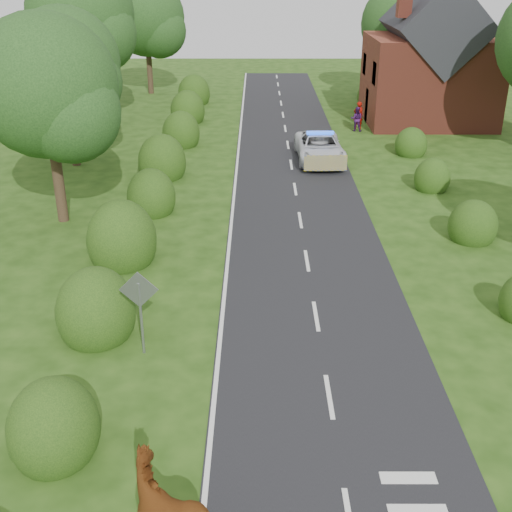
{
  "coord_description": "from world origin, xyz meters",
  "views": [
    {
      "loc": [
        -1.83,
        -13.17,
        10.07
      ],
      "look_at": [
        -1.86,
        5.65,
        1.3
      ],
      "focal_mm": 45.0,
      "sensor_mm": 36.0,
      "label": 1
    }
  ],
  "objects_px": {
    "road_sign": "(140,301)",
    "pedestrian_purple": "(357,119)",
    "pedestrian_red": "(358,115)",
    "police_van": "(320,148)"
  },
  "relations": [
    {
      "from": "road_sign",
      "to": "pedestrian_purple",
      "type": "distance_m",
      "value": 27.15
    },
    {
      "from": "road_sign",
      "to": "pedestrian_red",
      "type": "height_order",
      "value": "road_sign"
    },
    {
      "from": "road_sign",
      "to": "pedestrian_red",
      "type": "relative_size",
      "value": 1.43
    },
    {
      "from": "police_van",
      "to": "pedestrian_purple",
      "type": "height_order",
      "value": "police_van"
    },
    {
      "from": "road_sign",
      "to": "pedestrian_purple",
      "type": "relative_size",
      "value": 1.64
    },
    {
      "from": "police_van",
      "to": "pedestrian_red",
      "type": "height_order",
      "value": "pedestrian_red"
    },
    {
      "from": "road_sign",
      "to": "police_van",
      "type": "relative_size",
      "value": 0.47
    },
    {
      "from": "police_van",
      "to": "pedestrian_purple",
      "type": "bearing_deg",
      "value": 64.61
    },
    {
      "from": "road_sign",
      "to": "police_van",
      "type": "distance_m",
      "value": 19.94
    },
    {
      "from": "road_sign",
      "to": "police_van",
      "type": "xyz_separation_m",
      "value": [
        6.57,
        18.8,
        -0.92
      ]
    }
  ]
}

